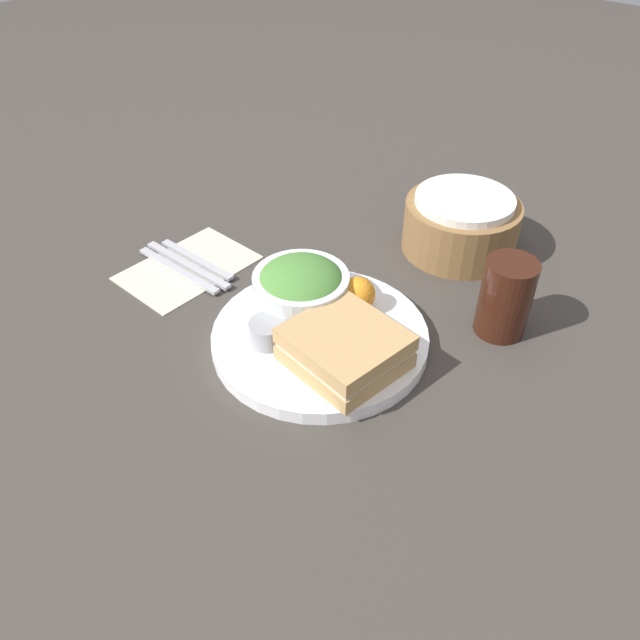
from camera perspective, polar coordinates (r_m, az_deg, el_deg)
name	(u,v)px	position (r m, az deg, el deg)	size (l,w,h in m)	color
ground_plane	(320,343)	(0.81, 0.00, -2.10)	(4.00, 4.00, 0.00)	#3D3833
plate	(320,337)	(0.81, 0.00, -1.60)	(0.28, 0.28, 0.02)	white
sandwich	(345,348)	(0.74, 2.29, -2.55)	(0.14, 0.13, 0.05)	tan
salad_bowl	(301,288)	(0.82, -1.75, 2.96)	(0.13, 0.13, 0.07)	white
dressing_cup	(268,332)	(0.78, -4.78, -1.11)	(0.05, 0.05, 0.03)	#99999E
orange_wedge	(357,295)	(0.82, 3.44, 2.34)	(0.05, 0.05, 0.05)	orange
drink_glass	(505,298)	(0.84, 16.60, 1.98)	(0.07, 0.07, 0.11)	#38190F
bread_basket	(461,224)	(0.99, 12.76, 8.55)	(0.18, 0.18, 0.09)	olive
napkin	(188,267)	(0.96, -11.98, 4.75)	(0.13, 0.19, 0.00)	beige
fork	(178,270)	(0.95, -12.83, 4.48)	(0.17, 0.01, 0.01)	#B2B2B7
knife	(188,265)	(0.96, -12.01, 4.97)	(0.18, 0.01, 0.01)	#B2B2B7
spoon	(197,260)	(0.97, -11.21, 5.45)	(0.15, 0.01, 0.01)	#B2B2B7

